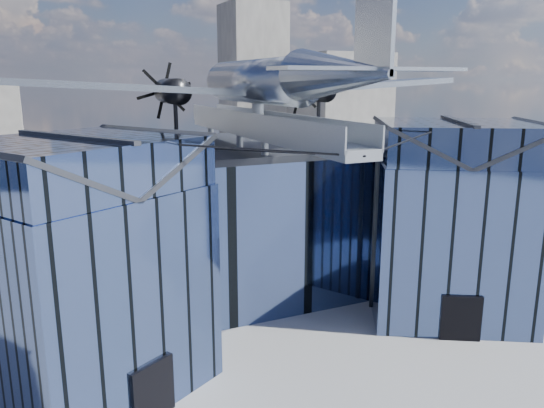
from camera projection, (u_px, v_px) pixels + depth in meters
name	position (u px, v px, depth m)	size (l,w,h in m)	color
ground_plane	(287.00, 335.00, 30.02)	(120.00, 120.00, 0.00)	gray
museum	(247.00, 217.00, 33.91)	(32.88, 24.50, 17.60)	#425687
bg_towers	(136.00, 110.00, 73.06)	(77.00, 24.50, 26.00)	gray
tree_plaza_e	(534.00, 245.00, 36.03)	(3.23, 3.23, 4.64)	#341F15
tree_side_e	(499.00, 228.00, 40.31)	(3.57, 3.57, 4.61)	#341F15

